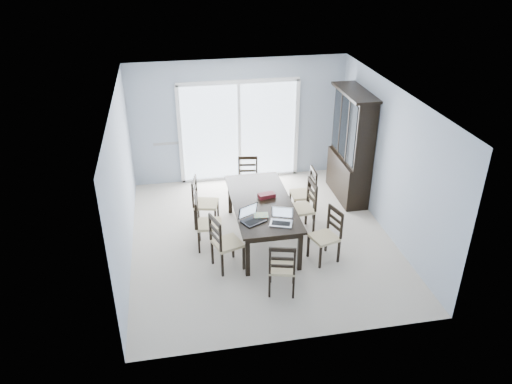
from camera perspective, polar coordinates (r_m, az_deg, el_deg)
floor at (r=8.88m, az=0.64°, el=-5.29°), size 5.00×5.00×0.00m
ceiling at (r=7.76m, az=0.74°, el=10.96°), size 5.00×5.00×0.00m
back_wall at (r=10.51m, az=-1.96°, el=8.11°), size 4.50×0.02×2.60m
wall_left at (r=8.15m, az=-15.03°, el=0.95°), size 0.02×5.00×2.60m
wall_right at (r=8.91m, az=15.05°, el=3.35°), size 0.02×5.00×2.60m
balcony at (r=11.94m, az=-2.59°, el=3.62°), size 4.50×2.00×0.10m
railing at (r=12.63m, az=-3.30°, el=7.94°), size 4.50×0.06×1.10m
dining_table at (r=8.53m, az=0.66°, el=-1.51°), size 1.00×2.20×0.75m
china_hutch at (r=9.96m, az=10.81°, el=5.05°), size 0.50×1.38×2.20m
sliding_door at (r=10.57m, az=-1.93°, el=6.98°), size 2.52×0.05×2.18m
chair_left_near at (r=7.84m, az=-3.94°, el=-5.22°), size 0.54×0.53×1.11m
chair_left_mid at (r=8.40m, az=-6.02°, el=-2.94°), size 0.46×0.45×1.09m
chair_left_far at (r=9.03m, az=-6.34°, el=-0.60°), size 0.50×0.49×1.09m
chair_right_near at (r=8.17m, az=8.38°, el=-4.26°), size 0.50×0.50×1.05m
chair_right_mid at (r=8.84m, az=5.71°, el=-1.08°), size 0.47×0.46×1.14m
chair_right_far at (r=9.36m, az=5.90°, el=0.50°), size 0.43×0.42×1.09m
chair_end_near at (r=7.33m, az=3.01°, el=-8.21°), size 0.48×0.49×1.04m
chair_end_far at (r=9.88m, az=-0.92°, el=2.02°), size 0.44×0.45×1.04m
laptop_dark at (r=7.88m, az=-0.27°, el=-3.03°), size 0.44×0.39×0.25m
laptop_silver at (r=7.84m, az=2.90°, el=-3.29°), size 0.41×0.35×0.24m
book_stack at (r=8.03m, az=0.54°, el=-2.75°), size 0.26×0.21×0.04m
cell_phone at (r=7.80m, az=2.22°, el=-3.92°), size 0.11×0.07×0.01m
game_box at (r=8.60m, az=1.22°, el=-0.40°), size 0.31×0.20×0.07m
hot_tub at (r=11.48m, az=-6.99°, el=5.22°), size 1.81×1.62×0.94m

